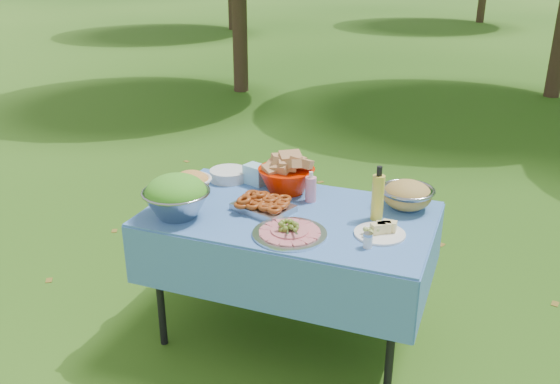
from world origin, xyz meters
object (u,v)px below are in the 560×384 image
Objects in this scene: salad_bowl at (176,196)px; bread_bowl at (286,174)px; pasta_bowl_steel at (407,195)px; oil_bottle at (378,193)px; plate_stack at (229,175)px; picnic_table at (289,276)px; charcuterie_platter at (290,227)px.

salad_bowl is 0.65m from bread_bowl.
oil_bottle is at bearing -120.74° from pasta_bowl_steel.
oil_bottle is (0.93, -0.22, 0.11)m from plate_stack.
plate_stack reaches higher than picnic_table.
plate_stack is at bearing 178.44° from pasta_bowl_steel.
oil_bottle reaches higher than pasta_bowl_steel.
picnic_table is 4.06× the size of charcuterie_platter.
pasta_bowl_steel is (0.67, 0.02, -0.03)m from bread_bowl.
pasta_bowl_steel is 0.70m from charcuterie_platter.
salad_bowl is at bearing -128.37° from bread_bowl.
salad_bowl reaches higher than picnic_table.
plate_stack is 0.62× the size of charcuterie_platter.
charcuterie_platter is 1.27× the size of oil_bottle.
plate_stack is at bearing 148.19° from picnic_table.
salad_bowl is 0.61m from charcuterie_platter.
picnic_table is 0.68m from oil_bottle.
charcuterie_platter is (0.09, -0.24, 0.42)m from picnic_table.
salad_bowl is at bearing -154.50° from picnic_table.
bread_bowl is 0.55m from charcuterie_platter.
picnic_table is 0.72m from plate_stack.
charcuterie_platter is at bearing -67.88° from bread_bowl.
bread_bowl reaches higher than pasta_bowl_steel.
salad_bowl is 1.22× the size of pasta_bowl_steel.
salad_bowl is at bearing -160.76° from oil_bottle.
charcuterie_platter reaches higher than picnic_table.
charcuterie_platter is at bearing -131.67° from pasta_bowl_steel.
bread_bowl is at bearing -7.18° from plate_stack.
oil_bottle is (-0.12, -0.20, 0.07)m from pasta_bowl_steel.
bread_bowl is at bearing 162.27° from oil_bottle.
picnic_table is at bearing 109.88° from charcuterie_platter.
oil_bottle is at bearing -17.73° from bread_bowl.
pasta_bowl_steel is (1.05, -0.03, 0.04)m from plate_stack.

